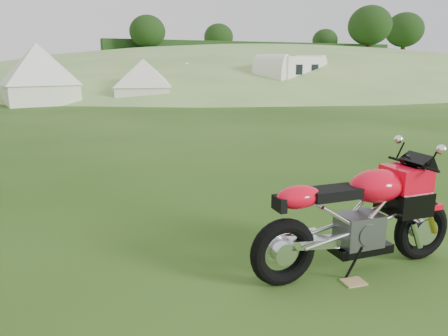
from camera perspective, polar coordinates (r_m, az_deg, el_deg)
name	(u,v)px	position (r m, az deg, el deg)	size (l,w,h in m)	color
ground	(215,251)	(5.12, -1.22, -10.81)	(120.00, 120.00, 0.00)	#1F3D0D
hillside	(263,81)	(51.32, 5.17, 11.27)	(80.00, 64.00, 8.00)	#69994D
hedgerow	(263,81)	(51.32, 5.17, 11.27)	(36.00, 1.20, 8.60)	black
sport_motorcycle	(359,209)	(4.63, 17.18, -5.14)	(2.25, 0.56, 1.35)	red
plywood_board	(354,282)	(4.63, 16.59, -14.09)	(0.21, 0.17, 0.02)	tan
tent_left	(39,76)	(24.62, -23.01, 11.05)	(3.33, 3.33, 2.88)	white
tent_mid	(144,79)	(24.16, -10.41, 11.31)	(2.79, 2.79, 2.42)	white
tent_right	(187,78)	(28.04, -4.86, 11.67)	(2.66, 2.66, 2.30)	silver
caravan	(291,77)	(27.38, 8.78, 11.70)	(5.30, 2.37, 2.48)	white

